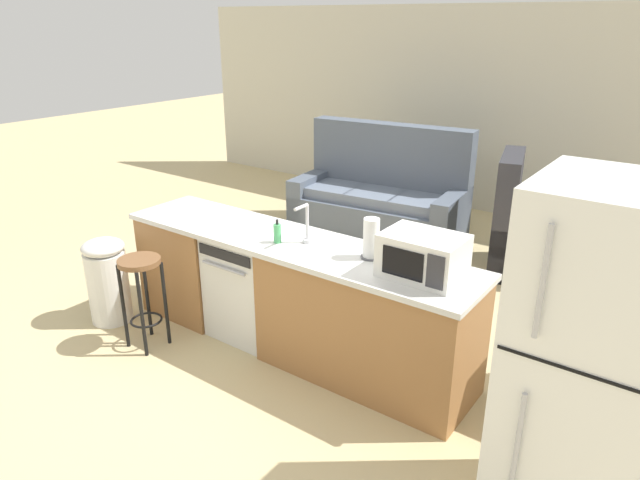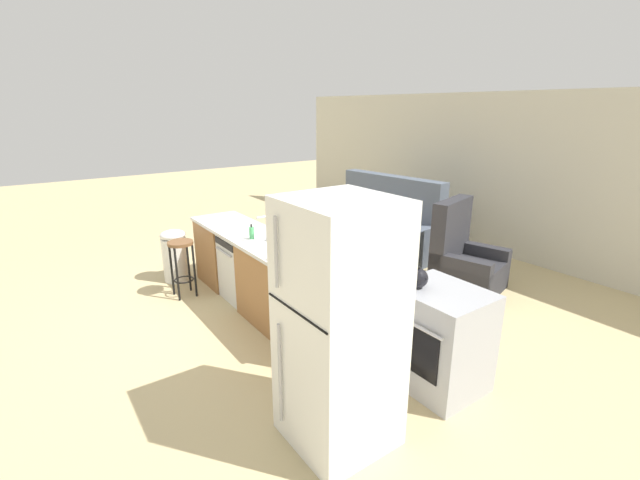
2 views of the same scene
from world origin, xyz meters
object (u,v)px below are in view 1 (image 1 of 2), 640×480
at_px(soap_bottle, 277,233).
at_px(armchair, 524,239).
at_px(stove_range, 621,356).
at_px(couch, 381,200).
at_px(kettle, 603,279).
at_px(bar_stool, 142,284).
at_px(dishwasher, 253,285).
at_px(refrigerator, 594,378).
at_px(paper_towel_roll, 371,239).
at_px(microwave, 423,256).
at_px(trash_bin, 107,279).

xyz_separation_m(soap_bottle, armchair, (1.04, 2.60, -0.62)).
height_order(stove_range, armchair, armchair).
bearing_deg(stove_range, couch, 144.21).
distance_m(soap_bottle, kettle, 2.14).
bearing_deg(armchair, soap_bottle, -111.76).
distance_m(stove_range, soap_bottle, 2.39).
distance_m(bar_stool, armchair, 3.71).
distance_m(kettle, bar_stool, 3.19).
height_order(dishwasher, soap_bottle, soap_bottle).
xyz_separation_m(stove_range, soap_bottle, (-2.25, -0.64, 0.52)).
xyz_separation_m(refrigerator, couch, (-2.98, 3.25, -0.52)).
height_order(paper_towel_roll, kettle, paper_towel_roll).
xyz_separation_m(dishwasher, bar_stool, (-0.54, -0.66, 0.11)).
relative_size(microwave, couch, 0.24).
xyz_separation_m(microwave, soap_bottle, (-1.11, -0.09, -0.07)).
height_order(paper_towel_roll, trash_bin, paper_towel_roll).
distance_m(paper_towel_roll, kettle, 1.43).
relative_size(paper_towel_roll, bar_stool, 0.38).
bearing_deg(kettle, soap_bottle, -166.15).
xyz_separation_m(stove_range, trash_bin, (-3.72, -1.13, -0.07)).
xyz_separation_m(paper_towel_roll, kettle, (1.38, 0.36, -0.05)).
distance_m(microwave, armchair, 2.60).
relative_size(stove_range, couch, 0.43).
bearing_deg(bar_stool, refrigerator, 1.96).
xyz_separation_m(dishwasher, refrigerator, (2.60, -0.55, 0.49)).
relative_size(microwave, trash_bin, 0.68).
distance_m(kettle, armchair, 2.42).
relative_size(microwave, kettle, 2.44).
xyz_separation_m(paper_towel_roll, couch, (-1.43, 2.63, -0.64)).
bearing_deg(microwave, soap_bottle, -175.43).
distance_m(couch, armchair, 1.78).
relative_size(kettle, trash_bin, 0.28).
distance_m(soap_bottle, trash_bin, 1.66).
height_order(paper_towel_roll, couch, couch).
distance_m(microwave, kettle, 1.06).
xyz_separation_m(dishwasher, couch, (-0.38, 2.70, -0.03)).
xyz_separation_m(stove_range, kettle, (-0.17, -0.13, 0.53)).
relative_size(bar_stool, couch, 0.36).
relative_size(kettle, couch, 0.10).
bearing_deg(stove_range, microwave, -154.13).
height_order(dishwasher, armchair, armchair).
relative_size(dishwasher, couch, 0.40).
bearing_deg(trash_bin, refrigerator, 0.43).
bearing_deg(armchair, kettle, -63.36).
relative_size(refrigerator, soap_bottle, 10.34).
bearing_deg(couch, microwave, -55.62).
bearing_deg(paper_towel_roll, refrigerator, -21.59).
height_order(stove_range, microwave, microwave).
height_order(refrigerator, microwave, refrigerator).
bearing_deg(microwave, bar_stool, -161.87).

